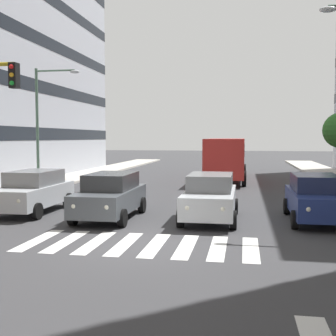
# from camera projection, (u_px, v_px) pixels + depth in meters

# --- Properties ---
(ground_plane) EXTENTS (180.00, 180.00, 0.00)m
(ground_plane) POSITION_uv_depth(u_px,v_px,m) (140.00, 244.00, 12.48)
(ground_plane) COLOR #38383A
(crosswalk_markings) EXTENTS (6.75, 2.80, 0.01)m
(crosswalk_markings) POSITION_uv_depth(u_px,v_px,m) (140.00, 244.00, 12.48)
(crosswalk_markings) COLOR silver
(crosswalk_markings) RESTS_ON ground_plane
(car_0) EXTENTS (2.02, 4.44, 1.72)m
(car_0) POSITION_uv_depth(u_px,v_px,m) (316.00, 198.00, 15.83)
(car_0) COLOR navy
(car_0) RESTS_ON ground_plane
(car_1) EXTENTS (2.02, 4.44, 1.72)m
(car_1) POSITION_uv_depth(u_px,v_px,m) (210.00, 197.00, 16.10)
(car_1) COLOR #B2B7BC
(car_1) RESTS_ON ground_plane
(car_2) EXTENTS (2.02, 4.44, 1.72)m
(car_2) POSITION_uv_depth(u_px,v_px,m) (110.00, 195.00, 16.45)
(car_2) COLOR #474C51
(car_2) RESTS_ON ground_plane
(car_3) EXTENTS (2.02, 4.44, 1.72)m
(car_3) POSITION_uv_depth(u_px,v_px,m) (33.00, 191.00, 17.81)
(car_3) COLOR #B2B7BC
(car_3) RESTS_ON ground_plane
(bus_behind_traffic) EXTENTS (2.78, 10.50, 3.00)m
(bus_behind_traffic) POSITION_uv_depth(u_px,v_px,m) (227.00, 155.00, 30.98)
(bus_behind_traffic) COLOR red
(bus_behind_traffic) RESTS_ON ground_plane
(street_lamp_right) EXTENTS (2.67, 0.28, 6.85)m
(street_lamp_right) POSITION_uv_depth(u_px,v_px,m) (44.00, 116.00, 24.61)
(street_lamp_right) COLOR #4C6B56
(street_lamp_right) RESTS_ON sidewalk_right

